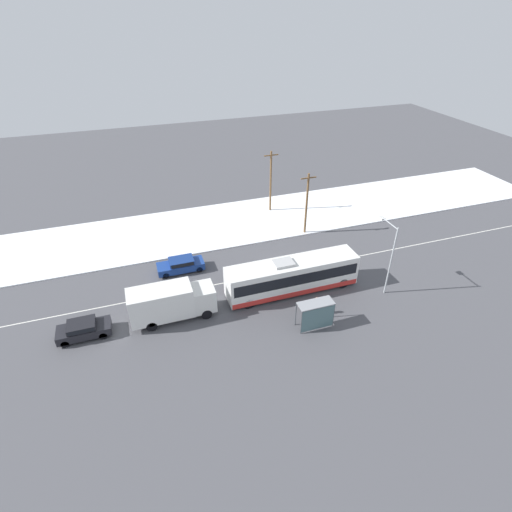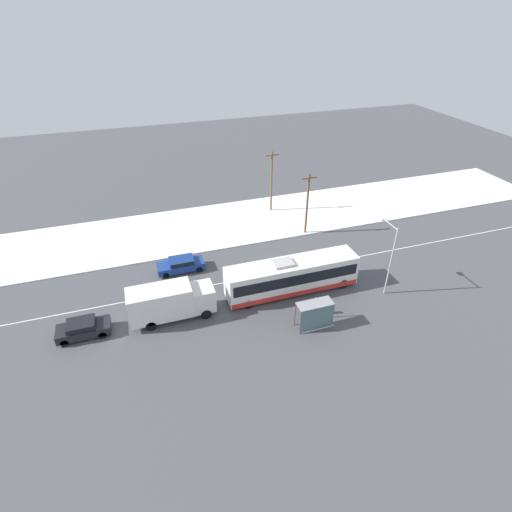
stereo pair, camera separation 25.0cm
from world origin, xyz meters
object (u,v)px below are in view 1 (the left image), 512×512
(city_bus, at_px, (292,276))
(pedestrian_at_stop, at_px, (316,304))
(box_truck, at_px, (170,302))
(streetlamp, at_px, (389,250))
(parked_car_near_truck, at_px, (83,329))
(utility_pole_roadside, at_px, (307,203))
(utility_pole_snowlot, at_px, (271,181))
(sedan_car, at_px, (181,264))
(bus_shelter, at_px, (317,312))

(city_bus, height_order, pedestrian_at_stop, city_bus)
(box_truck, xyz_separation_m, streetlamp, (19.19, -2.26, 2.65))
(parked_car_near_truck, relative_size, pedestrian_at_stop, 2.30)
(pedestrian_at_stop, distance_m, utility_pole_roadside, 14.50)
(city_bus, distance_m, utility_pole_snowlot, 16.95)
(box_truck, distance_m, utility_pole_snowlot, 22.53)
(streetlamp, bearing_deg, pedestrian_at_stop, -170.69)
(streetlamp, distance_m, utility_pole_roadside, 12.34)
(pedestrian_at_stop, xyz_separation_m, streetlamp, (7.38, 1.21, 3.29))
(utility_pole_snowlot, bearing_deg, box_truck, -132.28)
(city_bus, xyz_separation_m, utility_pole_roadside, (5.72, 9.57, 2.17))
(city_bus, relative_size, sedan_car, 2.68)
(box_truck, xyz_separation_m, utility_pole_snowlot, (15.07, 16.58, 2.35))
(city_bus, distance_m, streetlamp, 8.87)
(city_bus, relative_size, utility_pole_roadside, 1.69)
(pedestrian_at_stop, bearing_deg, box_truck, 163.61)
(city_bus, xyz_separation_m, pedestrian_at_stop, (0.67, -3.75, -0.55))
(bus_shelter, bearing_deg, utility_pole_snowlot, 79.45)
(bus_shelter, xyz_separation_m, utility_pole_roadside, (5.81, 14.85, 2.15))
(parked_car_near_truck, distance_m, bus_shelter, 18.81)
(city_bus, relative_size, streetlamp, 1.79)
(sedan_car, xyz_separation_m, pedestrian_at_stop, (9.87, -10.23, 0.34))
(sedan_car, bearing_deg, parked_car_near_truck, 36.70)
(box_truck, bearing_deg, utility_pole_snowlot, 47.72)
(bus_shelter, bearing_deg, pedestrian_at_stop, 63.52)
(pedestrian_at_stop, bearing_deg, streetlamp, 9.31)
(bus_shelter, xyz_separation_m, streetlamp, (8.14, 2.74, 2.72))
(sedan_car, height_order, bus_shelter, bus_shelter)
(utility_pole_snowlot, bearing_deg, utility_pole_roadside, -75.14)
(pedestrian_at_stop, height_order, utility_pole_roadside, utility_pole_roadside)
(utility_pole_snowlot, bearing_deg, bus_shelter, -100.55)
(parked_car_near_truck, height_order, utility_pole_roadside, utility_pole_roadside)
(city_bus, bearing_deg, streetlamp, -17.50)
(streetlamp, bearing_deg, city_bus, 162.50)
(city_bus, height_order, utility_pole_roadside, utility_pole_roadside)
(pedestrian_at_stop, distance_m, utility_pole_snowlot, 20.53)
(city_bus, xyz_separation_m, sedan_car, (-9.20, 6.48, -0.90))
(parked_car_near_truck, relative_size, utility_pole_roadside, 0.57)
(streetlamp, xyz_separation_m, utility_pole_snowlot, (-4.12, 18.84, -0.30))
(utility_pole_snowlot, bearing_deg, parked_car_near_truck, -143.24)
(sedan_car, height_order, streetlamp, streetlamp)
(city_bus, bearing_deg, box_truck, -178.60)
(city_bus, xyz_separation_m, bus_shelter, (-0.09, -5.28, 0.02))
(sedan_car, xyz_separation_m, utility_pole_roadside, (14.92, 3.09, 3.07))
(sedan_car, distance_m, parked_car_near_truck, 11.21)
(pedestrian_at_stop, relative_size, bus_shelter, 0.61)
(pedestrian_at_stop, height_order, utility_pole_snowlot, utility_pole_snowlot)
(pedestrian_at_stop, distance_m, streetlamp, 8.17)
(pedestrian_at_stop, bearing_deg, parked_car_near_truck, 169.39)
(bus_shelter, distance_m, streetlamp, 9.01)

